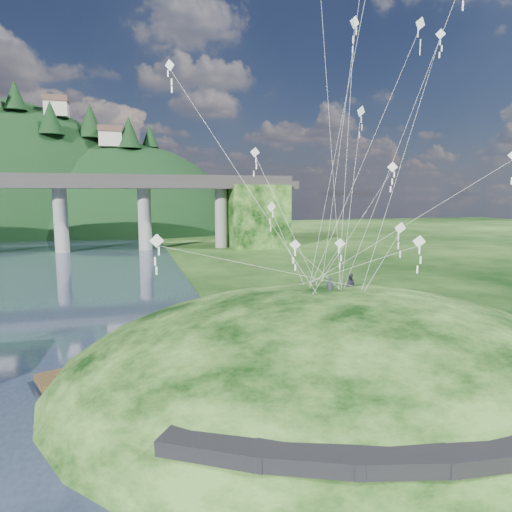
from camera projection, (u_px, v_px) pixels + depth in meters
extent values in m
plane|color=black|center=(215.00, 399.00, 24.99)|extent=(320.00, 320.00, 0.00)
ellipsoid|color=black|center=(333.00, 393.00, 29.25)|extent=(36.00, 32.00, 13.00)
cube|color=black|center=(215.00, 446.00, 16.68)|extent=(4.32, 3.62, 0.71)
cube|color=black|center=(308.00, 456.00, 15.91)|extent=(4.10, 2.97, 0.61)
cube|color=black|center=(400.00, 459.00, 15.76)|extent=(3.85, 2.37, 0.62)
cube|color=black|center=(482.00, 454.00, 16.14)|extent=(3.62, 1.83, 0.66)
cylinder|color=gray|center=(61.00, 219.00, 86.44)|extent=(2.60, 2.60, 13.00)
cylinder|color=gray|center=(145.00, 218.00, 90.60)|extent=(2.60, 2.60, 13.00)
cylinder|color=gray|center=(221.00, 216.00, 94.76)|extent=(2.60, 2.60, 13.00)
cube|color=black|center=(256.00, 216.00, 96.78)|extent=(12.00, 11.00, 13.00)
ellipsoid|color=black|center=(4.00, 252.00, 135.23)|extent=(96.00, 68.00, 88.00)
ellipsoid|color=black|center=(127.00, 265.00, 137.54)|extent=(76.00, 56.00, 72.00)
cone|color=black|center=(15.00, 95.00, 118.45)|extent=(5.83, 5.83, 7.67)
cone|color=black|center=(50.00, 118.00, 116.95)|extent=(6.47, 6.47, 8.51)
cone|color=black|center=(90.00, 121.00, 125.93)|extent=(7.13, 7.13, 9.38)
cone|color=black|center=(129.00, 132.00, 124.37)|extent=(6.56, 6.56, 8.63)
cone|color=black|center=(150.00, 136.00, 131.31)|extent=(4.88, 4.88, 6.42)
cube|color=beige|center=(56.00, 109.00, 125.09)|extent=(6.00, 5.00, 4.00)
cube|color=#51372E|center=(56.00, 99.00, 124.72)|extent=(6.40, 5.40, 1.60)
cube|color=beige|center=(110.00, 139.00, 124.25)|extent=(6.00, 5.00, 4.00)
cube|color=#51372E|center=(110.00, 129.00, 123.88)|extent=(6.40, 5.40, 1.60)
cube|color=#3B2B18|center=(160.00, 356.00, 30.25)|extent=(14.85, 7.45, 0.37)
cylinder|color=#3B2B18|center=(58.00, 384.00, 26.52)|extent=(0.32, 0.32, 1.07)
cylinder|color=#3B2B18|center=(112.00, 371.00, 28.40)|extent=(0.32, 0.32, 1.07)
cylinder|color=#3B2B18|center=(160.00, 360.00, 30.28)|extent=(0.32, 0.32, 1.07)
cylinder|color=#3B2B18|center=(202.00, 350.00, 32.16)|extent=(0.32, 0.32, 1.07)
cylinder|color=#3B2B18|center=(240.00, 342.00, 34.04)|extent=(0.32, 0.32, 1.07)
imported|color=#282936|center=(330.00, 278.00, 29.84)|extent=(0.55, 0.37, 1.50)
imported|color=#282936|center=(350.00, 273.00, 31.27)|extent=(1.04, 0.91, 1.80)
cube|color=white|center=(170.00, 65.00, 29.20)|extent=(0.56, 0.48, 0.69)
cube|color=white|center=(170.00, 73.00, 29.26)|extent=(0.09, 0.06, 0.41)
cube|color=white|center=(170.00, 81.00, 29.33)|extent=(0.09, 0.06, 0.41)
cube|color=white|center=(170.00, 89.00, 29.40)|extent=(0.09, 0.06, 0.41)
cube|color=white|center=(419.00, 241.00, 24.93)|extent=(0.70, 0.27, 0.69)
cube|color=white|center=(419.00, 251.00, 25.00)|extent=(0.09, 0.02, 0.42)
cube|color=white|center=(418.00, 260.00, 25.07)|extent=(0.09, 0.02, 0.42)
cube|color=white|center=(418.00, 269.00, 25.14)|extent=(0.09, 0.02, 0.42)
cube|color=white|center=(464.00, 4.00, 23.89)|extent=(0.11, 0.05, 0.50)
cube|color=white|center=(340.00, 243.00, 33.88)|extent=(0.75, 0.31, 0.77)
cube|color=white|center=(340.00, 251.00, 33.95)|extent=(0.10, 0.03, 0.45)
cube|color=white|center=(340.00, 258.00, 34.03)|extent=(0.10, 0.03, 0.45)
cube|color=white|center=(339.00, 265.00, 34.10)|extent=(0.10, 0.03, 0.45)
cube|color=white|center=(512.00, 181.00, 25.44)|extent=(0.08, 0.06, 0.38)
cube|color=white|center=(400.00, 228.00, 32.05)|extent=(0.89, 0.33, 0.85)
cube|color=white|center=(400.00, 237.00, 32.13)|extent=(0.12, 0.06, 0.51)
cube|color=white|center=(400.00, 246.00, 32.22)|extent=(0.12, 0.06, 0.51)
cube|color=white|center=(399.00, 255.00, 32.30)|extent=(0.12, 0.06, 0.51)
cube|color=white|center=(355.00, 22.00, 29.33)|extent=(0.77, 0.26, 0.78)
cube|color=white|center=(354.00, 31.00, 29.41)|extent=(0.10, 0.06, 0.46)
cube|color=white|center=(354.00, 41.00, 29.48)|extent=(0.10, 0.06, 0.46)
cube|color=white|center=(354.00, 50.00, 29.56)|extent=(0.10, 0.06, 0.46)
cube|color=white|center=(393.00, 167.00, 36.79)|extent=(0.69, 0.55, 0.82)
cube|color=white|center=(392.00, 174.00, 36.87)|extent=(0.11, 0.06, 0.48)
cube|color=white|center=(392.00, 182.00, 36.95)|extent=(0.11, 0.06, 0.48)
cube|color=white|center=(392.00, 189.00, 37.03)|extent=(0.11, 0.06, 0.48)
cube|color=white|center=(255.00, 152.00, 33.62)|extent=(0.74, 0.23, 0.72)
cube|color=white|center=(255.00, 159.00, 33.69)|extent=(0.10, 0.05, 0.43)
cube|color=white|center=(255.00, 167.00, 33.76)|extent=(0.10, 0.05, 0.43)
cube|color=white|center=(255.00, 174.00, 33.83)|extent=(0.10, 0.05, 0.43)
cube|color=white|center=(420.00, 24.00, 31.98)|extent=(0.87, 0.31, 0.84)
cube|color=white|center=(420.00, 33.00, 32.07)|extent=(0.11, 0.08, 0.51)
cube|color=white|center=(419.00, 42.00, 32.15)|extent=(0.11, 0.08, 0.51)
cube|color=white|center=(419.00, 52.00, 32.23)|extent=(0.11, 0.08, 0.51)
cube|color=white|center=(271.00, 207.00, 33.13)|extent=(0.72, 0.27, 0.74)
cube|color=white|center=(271.00, 214.00, 33.20)|extent=(0.09, 0.06, 0.43)
cube|color=white|center=(271.00, 221.00, 33.27)|extent=(0.09, 0.06, 0.43)
cube|color=white|center=(271.00, 229.00, 33.34)|extent=(0.09, 0.06, 0.43)
cube|color=white|center=(295.00, 245.00, 32.38)|extent=(0.76, 0.30, 0.77)
cube|color=white|center=(295.00, 252.00, 32.46)|extent=(0.10, 0.03, 0.46)
cube|color=white|center=(295.00, 260.00, 32.53)|extent=(0.10, 0.03, 0.46)
cube|color=white|center=(295.00, 268.00, 32.61)|extent=(0.10, 0.03, 0.46)
cube|color=white|center=(157.00, 241.00, 24.77)|extent=(0.78, 0.19, 0.78)
cube|color=white|center=(157.00, 251.00, 24.84)|extent=(0.10, 0.06, 0.45)
cube|color=white|center=(157.00, 261.00, 24.92)|extent=(0.10, 0.06, 0.45)
cube|color=white|center=(158.00, 271.00, 24.99)|extent=(0.10, 0.06, 0.45)
cube|color=white|center=(441.00, 34.00, 30.98)|extent=(0.61, 0.34, 0.65)
cube|color=white|center=(440.00, 41.00, 31.04)|extent=(0.09, 0.03, 0.39)
cube|color=white|center=(440.00, 49.00, 31.10)|extent=(0.09, 0.03, 0.39)
cube|color=white|center=(439.00, 56.00, 31.17)|extent=(0.09, 0.03, 0.39)
cube|color=white|center=(361.00, 111.00, 36.34)|extent=(0.84, 0.35, 0.85)
cube|color=white|center=(361.00, 119.00, 36.42)|extent=(0.10, 0.09, 0.51)
cube|color=white|center=(360.00, 127.00, 36.51)|extent=(0.10, 0.09, 0.51)
cube|color=white|center=(360.00, 135.00, 36.59)|extent=(0.10, 0.09, 0.51)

